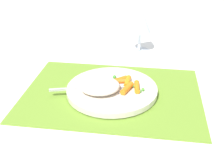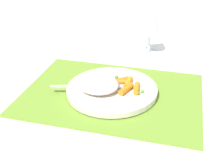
{
  "view_description": "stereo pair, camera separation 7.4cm",
  "coord_description": "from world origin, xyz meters",
  "px_view_note": "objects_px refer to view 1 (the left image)",
  "views": [
    {
      "loc": [
        0.09,
        -0.65,
        0.4
      ],
      "look_at": [
        0.0,
        0.0,
        0.03
      ],
      "focal_mm": 46.67,
      "sensor_mm": 36.0,
      "label": 1
    },
    {
      "loc": [
        0.16,
        -0.64,
        0.4
      ],
      "look_at": [
        0.0,
        0.0,
        0.03
      ],
      "focal_mm": 46.67,
      "sensor_mm": 36.0,
      "label": 2
    }
  ],
  "objects_px": {
    "plate": "(112,90)",
    "fork": "(95,87)",
    "carrot_portion": "(126,84)",
    "rice_mound": "(99,85)",
    "wine_glass": "(140,21)"
  },
  "relations": [
    {
      "from": "wine_glass",
      "to": "fork",
      "type": "bearing_deg",
      "value": -106.84
    },
    {
      "from": "rice_mound",
      "to": "fork",
      "type": "xyz_separation_m",
      "value": [
        -0.01,
        0.01,
        -0.01
      ]
    },
    {
      "from": "rice_mound",
      "to": "carrot_portion",
      "type": "relative_size",
      "value": 1.2
    },
    {
      "from": "carrot_portion",
      "to": "rice_mound",
      "type": "bearing_deg",
      "value": -151.75
    },
    {
      "from": "plate",
      "to": "wine_glass",
      "type": "height_order",
      "value": "wine_glass"
    },
    {
      "from": "carrot_portion",
      "to": "fork",
      "type": "height_order",
      "value": "carrot_portion"
    },
    {
      "from": "rice_mound",
      "to": "carrot_portion",
      "type": "xyz_separation_m",
      "value": [
        0.06,
        0.03,
        -0.01
      ]
    },
    {
      "from": "fork",
      "to": "wine_glass",
      "type": "relative_size",
      "value": 1.21
    },
    {
      "from": "plate",
      "to": "fork",
      "type": "relative_size",
      "value": 1.24
    },
    {
      "from": "fork",
      "to": "wine_glass",
      "type": "height_order",
      "value": "wine_glass"
    },
    {
      "from": "carrot_portion",
      "to": "fork",
      "type": "relative_size",
      "value": 0.46
    },
    {
      "from": "plate",
      "to": "carrot_portion",
      "type": "relative_size",
      "value": 2.73
    },
    {
      "from": "plate",
      "to": "rice_mound",
      "type": "height_order",
      "value": "rice_mound"
    },
    {
      "from": "plate",
      "to": "wine_glass",
      "type": "distance_m",
      "value": 0.32
    },
    {
      "from": "plate",
      "to": "rice_mound",
      "type": "xyz_separation_m",
      "value": [
        -0.03,
        -0.02,
        0.02
      ]
    }
  ]
}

